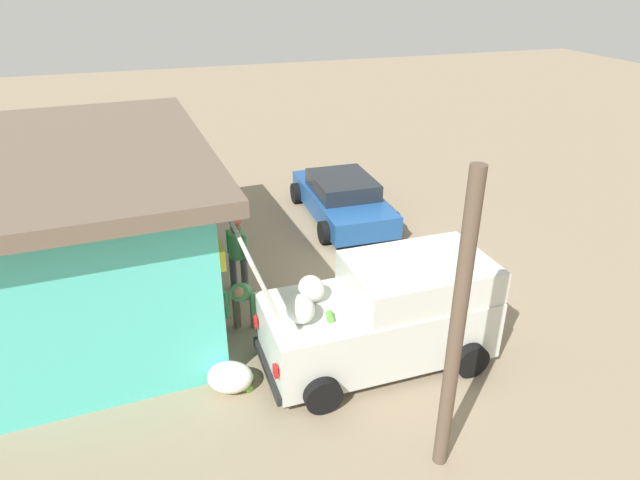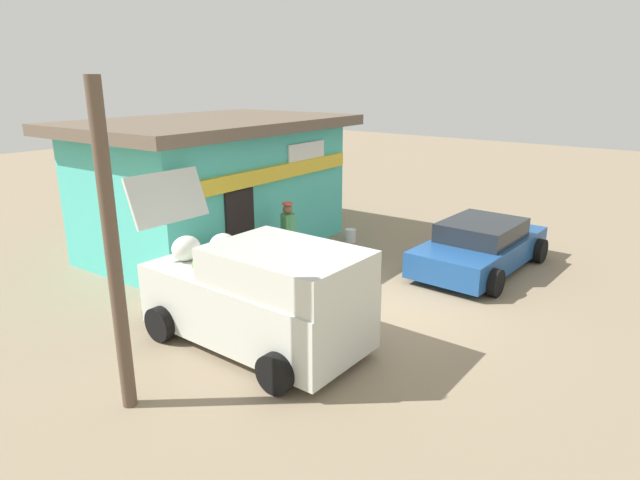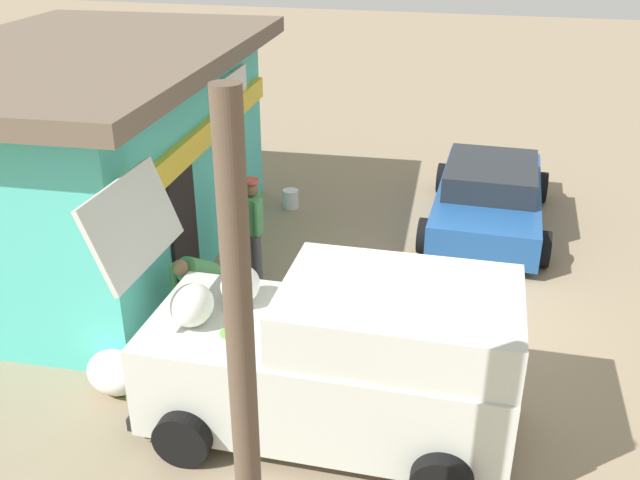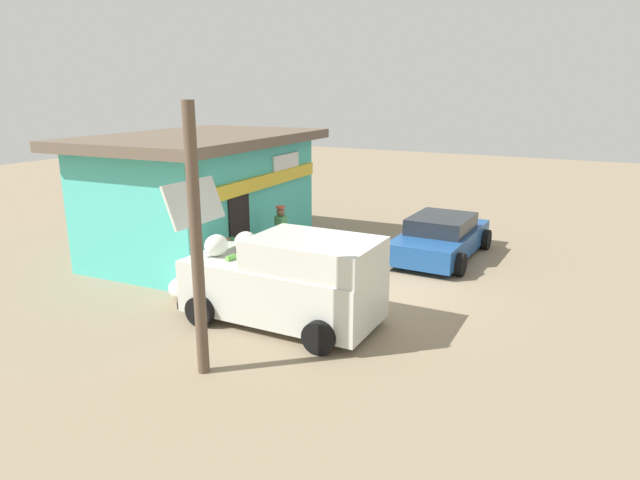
% 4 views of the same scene
% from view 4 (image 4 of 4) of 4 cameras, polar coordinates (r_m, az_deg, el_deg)
% --- Properties ---
extents(ground_plane, '(60.00, 60.00, 0.00)m').
position_cam_4_polar(ground_plane, '(13.51, 5.91, -4.96)').
color(ground_plane, gray).
extents(storefront_bar, '(7.48, 5.07, 3.44)m').
position_cam_4_polar(storefront_bar, '(16.43, -11.86, 4.79)').
color(storefront_bar, '#4CC6B7').
rests_on(storefront_bar, ground_plane).
extents(delivery_van, '(2.21, 4.37, 2.77)m').
position_cam_4_polar(delivery_van, '(11.27, -3.37, -4.06)').
color(delivery_van, silver).
rests_on(delivery_van, ground_plane).
extents(parked_sedan, '(4.19, 2.21, 1.19)m').
position_cam_4_polar(parked_sedan, '(16.19, 12.31, 0.27)').
color(parked_sedan, '#1E4C8C').
rests_on(parked_sedan, ground_plane).
extents(vendor_standing, '(0.48, 0.48, 1.68)m').
position_cam_4_polar(vendor_standing, '(14.77, -4.04, 0.76)').
color(vendor_standing, '#4C4C51').
rests_on(vendor_standing, ground_plane).
extents(customer_bending, '(0.79, 0.66, 1.25)m').
position_cam_4_polar(customer_bending, '(13.68, -8.25, -1.33)').
color(customer_bending, '#726047').
rests_on(customer_bending, ground_plane).
extents(unloaded_banana_pile, '(0.85, 0.94, 0.50)m').
position_cam_4_polar(unloaded_banana_pile, '(13.06, -13.93, -4.96)').
color(unloaded_banana_pile, silver).
rests_on(unloaded_banana_pile, ground_plane).
extents(paint_bucket, '(0.31, 0.31, 0.36)m').
position_cam_4_polar(paint_bucket, '(17.52, 0.35, 0.45)').
color(paint_bucket, silver).
rests_on(paint_bucket, ground_plane).
extents(utility_pole, '(0.20, 0.20, 4.50)m').
position_cam_4_polar(utility_pole, '(9.07, -12.60, -0.45)').
color(utility_pole, brown).
rests_on(utility_pole, ground_plane).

